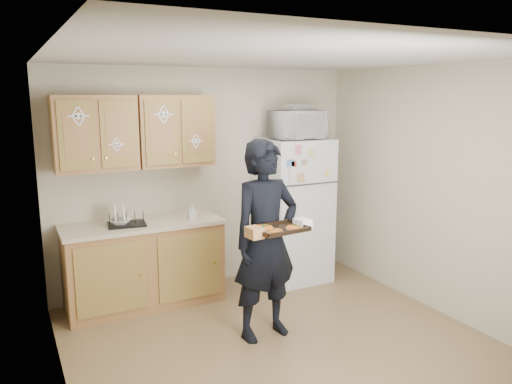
{
  "coord_description": "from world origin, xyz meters",
  "views": [
    {
      "loc": [
        -2.09,
        -3.53,
        2.2
      ],
      "look_at": [
        -0.05,
        0.45,
        1.33
      ],
      "focal_mm": 35.0,
      "sensor_mm": 36.0,
      "label": 1
    }
  ],
  "objects_px": {
    "person": "(266,241)",
    "baking_tray": "(279,229)",
    "refrigerator": "(293,210)",
    "dish_rack": "(126,218)",
    "microwave": "(297,125)"
  },
  "relations": [
    {
      "from": "person",
      "to": "baking_tray",
      "type": "height_order",
      "value": "person"
    },
    {
      "from": "baking_tray",
      "to": "microwave",
      "type": "distance_m",
      "value": 1.9
    },
    {
      "from": "person",
      "to": "baking_tray",
      "type": "distance_m",
      "value": 0.35
    },
    {
      "from": "baking_tray",
      "to": "dish_rack",
      "type": "xyz_separation_m",
      "value": [
        -0.95,
        1.46,
        -0.12
      ]
    },
    {
      "from": "person",
      "to": "dish_rack",
      "type": "bearing_deg",
      "value": 124.19
    },
    {
      "from": "refrigerator",
      "to": "dish_rack",
      "type": "height_order",
      "value": "refrigerator"
    },
    {
      "from": "baking_tray",
      "to": "dish_rack",
      "type": "relative_size",
      "value": 1.18
    },
    {
      "from": "refrigerator",
      "to": "baking_tray",
      "type": "xyz_separation_m",
      "value": [
        -1.02,
        -1.45,
        0.24
      ]
    },
    {
      "from": "dish_rack",
      "to": "baking_tray",
      "type": "bearing_deg",
      "value": -56.87
    },
    {
      "from": "refrigerator",
      "to": "person",
      "type": "distance_m",
      "value": 1.52
    },
    {
      "from": "baking_tray",
      "to": "dish_rack",
      "type": "bearing_deg",
      "value": 117.01
    },
    {
      "from": "baking_tray",
      "to": "microwave",
      "type": "height_order",
      "value": "microwave"
    },
    {
      "from": "microwave",
      "to": "dish_rack",
      "type": "height_order",
      "value": "microwave"
    },
    {
      "from": "microwave",
      "to": "baking_tray",
      "type": "bearing_deg",
      "value": -125.13
    },
    {
      "from": "dish_rack",
      "to": "person",
      "type": "bearing_deg",
      "value": -49.69
    }
  ]
}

